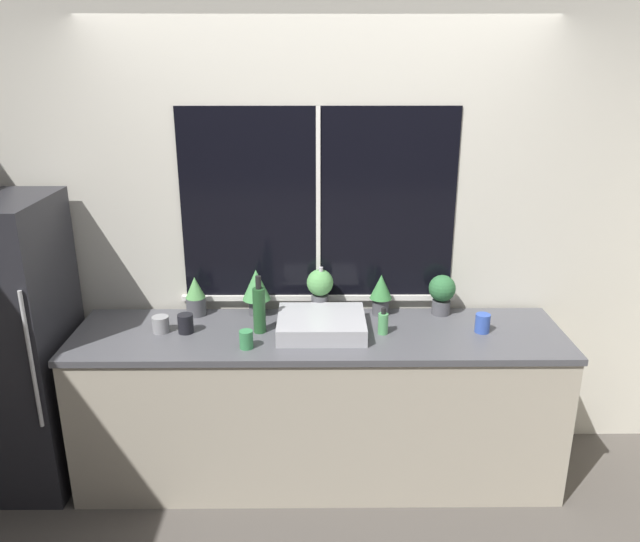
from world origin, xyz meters
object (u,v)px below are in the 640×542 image
at_px(mug_grey, 161,324).
at_px(potted_plant_far_left, 196,296).
at_px(sink, 321,324).
at_px(mug_green, 246,339).
at_px(soap_bottle, 383,323).
at_px(bottle_tall, 259,309).
at_px(potted_plant_far_right, 442,292).
at_px(mug_black, 186,324).
at_px(potted_plant_right, 381,292).
at_px(potted_plant_center, 320,288).
at_px(mug_blue, 483,323).
at_px(refrigerator, 7,347).
at_px(potted_plant_left, 256,288).

bearing_deg(mug_grey, potted_plant_far_left, 57.70).
relative_size(sink, mug_green, 4.97).
bearing_deg(soap_bottle, bottle_tall, 177.55).
bearing_deg(potted_plant_far_right, mug_black, -170.24).
relative_size(potted_plant_right, mug_black, 2.31).
xyz_separation_m(potted_plant_center, bottle_tall, (-0.33, -0.24, -0.03)).
relative_size(potted_plant_far_right, mug_grey, 2.60).
bearing_deg(potted_plant_center, mug_black, -161.34).
bearing_deg(mug_blue, mug_grey, 179.52).
height_order(refrigerator, potted_plant_right, refrigerator).
distance_m(potted_plant_center, mug_grey, 0.90).
height_order(potted_plant_left, mug_blue, potted_plant_left).
bearing_deg(potted_plant_right, potted_plant_far_right, -0.00).
xyz_separation_m(potted_plant_right, mug_grey, (-1.21, -0.24, -0.09)).
height_order(potted_plant_left, bottle_tall, bottle_tall).
height_order(potted_plant_right, mug_black, potted_plant_right).
bearing_deg(potted_plant_right, mug_black, -167.16).
relative_size(potted_plant_far_right, mug_black, 2.26).
distance_m(refrigerator, sink, 1.70).
distance_m(potted_plant_right, soap_bottle, 0.28).
distance_m(mug_black, mug_green, 0.39).
distance_m(bottle_tall, mug_grey, 0.54).
xyz_separation_m(potted_plant_center, mug_grey, (-0.86, -0.24, -0.12)).
height_order(mug_black, mug_blue, mug_black).
height_order(refrigerator, mug_green, refrigerator).
distance_m(potted_plant_left, mug_blue, 1.26).
relative_size(sink, potted_plant_far_left, 2.05).
xyz_separation_m(potted_plant_left, mug_green, (-0.02, -0.43, -0.12)).
height_order(refrigerator, mug_black, refrigerator).
bearing_deg(potted_plant_far_left, potted_plant_center, 0.00).
distance_m(potted_plant_far_left, potted_plant_left, 0.35).
bearing_deg(refrigerator, soap_bottle, -0.25).
distance_m(potted_plant_far_right, soap_bottle, 0.45).
distance_m(sink, soap_bottle, 0.33).
distance_m(potted_plant_center, mug_green, 0.59).
distance_m(soap_bottle, mug_green, 0.73).
bearing_deg(mug_black, potted_plant_left, 34.03).
bearing_deg(mug_black, mug_grey, 176.58).
xyz_separation_m(potted_plant_far_left, mug_grey, (-0.15, -0.24, -0.07)).
xyz_separation_m(potted_plant_right, potted_plant_far_right, (0.35, -0.00, -0.00)).
bearing_deg(potted_plant_far_left, refrigerator, -165.28).
relative_size(soap_bottle, mug_blue, 1.43).
bearing_deg(potted_plant_right, bottle_tall, -160.54).
distance_m(mug_grey, mug_blue, 1.73).
height_order(potted_plant_far_left, mug_black, potted_plant_far_left).
bearing_deg(potted_plant_center, potted_plant_far_left, 180.00).
bearing_deg(refrigerator, mug_black, 0.81).
bearing_deg(potted_plant_right, potted_plant_far_left, 180.00).
distance_m(potted_plant_center, bottle_tall, 0.40).
bearing_deg(sink, mug_black, -179.58).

